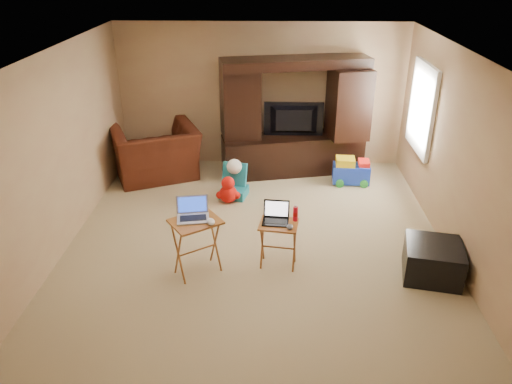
{
  "coord_description": "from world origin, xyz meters",
  "views": [
    {
      "loc": [
        0.18,
        -5.86,
        3.56
      ],
      "look_at": [
        0.0,
        -0.2,
        0.8
      ],
      "focal_mm": 35.0,
      "sensor_mm": 36.0,
      "label": 1
    }
  ],
  "objects_px": {
    "laptop_left": "(193,210)",
    "water_bottle": "(295,214)",
    "recliner": "(156,153)",
    "ottoman": "(433,261)",
    "entertainment_center": "(294,117)",
    "television": "(294,121)",
    "mouse_left": "(211,222)",
    "push_toy": "(351,170)",
    "mouse_right": "(290,227)",
    "child_rocker": "(234,181)",
    "tray_table_right": "(278,245)",
    "plush_toy": "(228,190)",
    "laptop_right": "(276,214)",
    "tray_table_left": "(197,247)"
  },
  "relations": [
    {
      "from": "entertainment_center",
      "to": "ottoman",
      "type": "xyz_separation_m",
      "value": [
        1.57,
        -3.1,
        -0.79
      ]
    },
    {
      "from": "ottoman",
      "to": "tray_table_left",
      "type": "relative_size",
      "value": 0.92
    },
    {
      "from": "entertainment_center",
      "to": "mouse_right",
      "type": "relative_size",
      "value": 20.1
    },
    {
      "from": "plush_toy",
      "to": "laptop_right",
      "type": "height_order",
      "value": "laptop_right"
    },
    {
      "from": "plush_toy",
      "to": "laptop_left",
      "type": "relative_size",
      "value": 1.16
    },
    {
      "from": "push_toy",
      "to": "tray_table_right",
      "type": "bearing_deg",
      "value": -112.9
    },
    {
      "from": "mouse_right",
      "to": "water_bottle",
      "type": "distance_m",
      "value": 0.22
    },
    {
      "from": "entertainment_center",
      "to": "mouse_left",
      "type": "relative_size",
      "value": 16.77
    },
    {
      "from": "laptop_left",
      "to": "water_bottle",
      "type": "height_order",
      "value": "laptop_left"
    },
    {
      "from": "tray_table_right",
      "to": "television",
      "type": "bearing_deg",
      "value": 93.08
    },
    {
      "from": "tray_table_right",
      "to": "mouse_left",
      "type": "bearing_deg",
      "value": -154.26
    },
    {
      "from": "laptop_left",
      "to": "mouse_right",
      "type": "xyz_separation_m",
      "value": [
        1.14,
        0.02,
        -0.21
      ]
    },
    {
      "from": "entertainment_center",
      "to": "laptop_left",
      "type": "xyz_separation_m",
      "value": [
        -1.28,
        -3.09,
        -0.16
      ]
    },
    {
      "from": "tray_table_right",
      "to": "mouse_right",
      "type": "distance_m",
      "value": 0.37
    },
    {
      "from": "plush_toy",
      "to": "ottoman",
      "type": "height_order",
      "value": "plush_toy"
    },
    {
      "from": "recliner",
      "to": "mouse_left",
      "type": "xyz_separation_m",
      "value": [
        1.29,
        -2.9,
        0.3
      ]
    },
    {
      "from": "push_toy",
      "to": "laptop_left",
      "type": "bearing_deg",
      "value": -126.87
    },
    {
      "from": "ottoman",
      "to": "television",
      "type": "bearing_deg",
      "value": 117.23
    },
    {
      "from": "tray_table_left",
      "to": "laptop_right",
      "type": "height_order",
      "value": "laptop_right"
    },
    {
      "from": "ottoman",
      "to": "mouse_right",
      "type": "distance_m",
      "value": 1.77
    },
    {
      "from": "water_bottle",
      "to": "entertainment_center",
      "type": "bearing_deg",
      "value": 88.5
    },
    {
      "from": "plush_toy",
      "to": "tray_table_right",
      "type": "xyz_separation_m",
      "value": [
        0.76,
        -1.71,
        0.08
      ]
    },
    {
      "from": "laptop_left",
      "to": "water_bottle",
      "type": "xyz_separation_m",
      "value": [
        1.21,
        0.22,
        -0.15
      ]
    },
    {
      "from": "television",
      "to": "tray_table_left",
      "type": "distance_m",
      "value": 3.37
    },
    {
      "from": "child_rocker",
      "to": "water_bottle",
      "type": "relative_size",
      "value": 2.83
    },
    {
      "from": "recliner",
      "to": "ottoman",
      "type": "relative_size",
      "value": 2.08
    },
    {
      "from": "plush_toy",
      "to": "tray_table_right",
      "type": "distance_m",
      "value": 1.87
    },
    {
      "from": "entertainment_center",
      "to": "plush_toy",
      "type": "relative_size",
      "value": 5.61
    },
    {
      "from": "tray_table_left",
      "to": "mouse_left",
      "type": "height_order",
      "value": "mouse_left"
    },
    {
      "from": "television",
      "to": "mouse_left",
      "type": "xyz_separation_m",
      "value": [
        -1.06,
        -3.14,
        -0.21
      ]
    },
    {
      "from": "entertainment_center",
      "to": "television",
      "type": "xyz_separation_m",
      "value": [
        0.0,
        -0.04,
        -0.04
      ]
    },
    {
      "from": "mouse_left",
      "to": "water_bottle",
      "type": "height_order",
      "value": "water_bottle"
    },
    {
      "from": "television",
      "to": "water_bottle",
      "type": "height_order",
      "value": "television"
    },
    {
      "from": "ottoman",
      "to": "laptop_right",
      "type": "xyz_separation_m",
      "value": [
        -1.89,
        0.18,
        0.51
      ]
    },
    {
      "from": "entertainment_center",
      "to": "water_bottle",
      "type": "height_order",
      "value": "entertainment_center"
    },
    {
      "from": "ottoman",
      "to": "mouse_left",
      "type": "height_order",
      "value": "mouse_left"
    },
    {
      "from": "entertainment_center",
      "to": "water_bottle",
      "type": "bearing_deg",
      "value": -103.55
    },
    {
      "from": "plush_toy",
      "to": "tray_table_right",
      "type": "bearing_deg",
      "value": -66.08
    },
    {
      "from": "laptop_right",
      "to": "entertainment_center",
      "type": "bearing_deg",
      "value": 89.02
    },
    {
      "from": "child_rocker",
      "to": "ottoman",
      "type": "height_order",
      "value": "child_rocker"
    },
    {
      "from": "entertainment_center",
      "to": "ottoman",
      "type": "relative_size",
      "value": 3.7
    },
    {
      "from": "mouse_left",
      "to": "water_bottle",
      "type": "distance_m",
      "value": 1.04
    },
    {
      "from": "recliner",
      "to": "laptop_left",
      "type": "xyz_separation_m",
      "value": [
        1.07,
        -2.8,
        0.39
      ]
    },
    {
      "from": "recliner",
      "to": "ottoman",
      "type": "xyz_separation_m",
      "value": [
        3.92,
        -2.81,
        -0.23
      ]
    },
    {
      "from": "tray_table_left",
      "to": "tray_table_right",
      "type": "relative_size",
      "value": 1.2
    },
    {
      "from": "tray_table_right",
      "to": "laptop_right",
      "type": "distance_m",
      "value": 0.42
    },
    {
      "from": "mouse_left",
      "to": "mouse_right",
      "type": "height_order",
      "value": "mouse_left"
    },
    {
      "from": "recliner",
      "to": "plush_toy",
      "type": "height_order",
      "value": "recliner"
    },
    {
      "from": "ottoman",
      "to": "recliner",
      "type": "bearing_deg",
      "value": 144.34
    },
    {
      "from": "push_toy",
      "to": "ottoman",
      "type": "bearing_deg",
      "value": -73.43
    }
  ]
}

